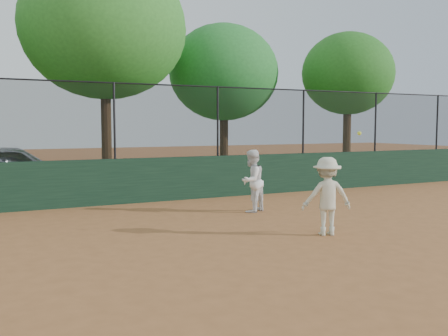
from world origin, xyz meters
name	(u,v)px	position (x,y,z in m)	size (l,w,h in m)	color
ground	(241,254)	(0.00, 0.00, 0.00)	(80.00, 80.00, 0.00)	#A46234
back_wall	(134,181)	(0.00, 6.00, 0.60)	(26.00, 0.20, 1.20)	#173422
grass_strip	(89,181)	(0.00, 12.00, 0.00)	(36.00, 12.00, 0.01)	#32571B
parked_car	(9,171)	(-2.94, 8.34, 0.79)	(1.86, 4.63, 1.58)	#9DA2A6
player_second	(252,181)	(2.12, 3.36, 0.75)	(0.73, 0.57, 1.50)	white
player_main	(327,196)	(2.13, 0.51, 0.74)	(1.08, 0.82, 1.97)	beige
fence_assembly	(132,119)	(-0.03, 6.00, 2.24)	(26.00, 0.06, 2.00)	black
tree_2	(104,28)	(0.46, 10.94, 5.52)	(5.85, 5.32, 8.06)	#412A17
tree_3	(224,73)	(5.73, 12.04, 4.30)	(4.69, 4.26, 6.34)	#3A2513
tree_4	(348,74)	(11.06, 10.46, 4.35)	(4.18, 3.80, 6.17)	#412B17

